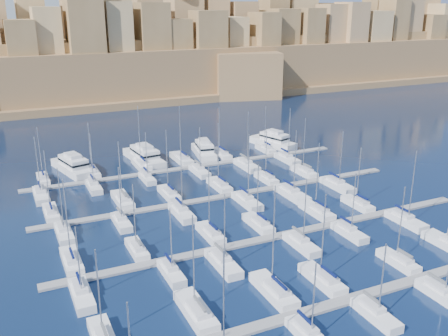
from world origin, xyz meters
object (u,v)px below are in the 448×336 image
motor_yacht_a (73,166)px  motor_yacht_d (273,141)px  sailboat_4 (399,261)px  sailboat_2 (274,290)px  motor_yacht_c (204,150)px  motor_yacht_b (144,156)px

motor_yacht_a → motor_yacht_d: bearing=-0.6°
sailboat_4 → motor_yacht_d: sailboat_4 is taller
sailboat_2 → sailboat_4: sailboat_2 is taller
motor_yacht_a → motor_yacht_c: (35.27, -1.13, -0.00)m
sailboat_4 → motor_yacht_a: size_ratio=0.80×
motor_yacht_a → motor_yacht_d: 57.84m
motor_yacht_c → motor_yacht_a: bearing=178.2°
motor_yacht_a → motor_yacht_b: 18.66m
motor_yacht_d → motor_yacht_b: bearing=178.3°
motor_yacht_b → sailboat_4: bearing=-72.9°
motor_yacht_c → motor_yacht_d: bearing=1.3°
motor_yacht_a → motor_yacht_c: same height
sailboat_4 → motor_yacht_b: 74.42m
sailboat_2 → motor_yacht_a: (-17.61, 69.59, 0.95)m
sailboat_2 → motor_yacht_a: bearing=104.2°
sailboat_2 → motor_yacht_c: 70.71m
motor_yacht_a → motor_yacht_b: size_ratio=0.95×
motor_yacht_b → motor_yacht_d: same height
motor_yacht_c → motor_yacht_d: size_ratio=0.93×
sailboat_4 → motor_yacht_c: size_ratio=0.93×
sailboat_4 → motor_yacht_c: (-5.24, 69.44, 0.99)m
sailboat_4 → motor_yacht_a: (-40.51, 70.56, 0.99)m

